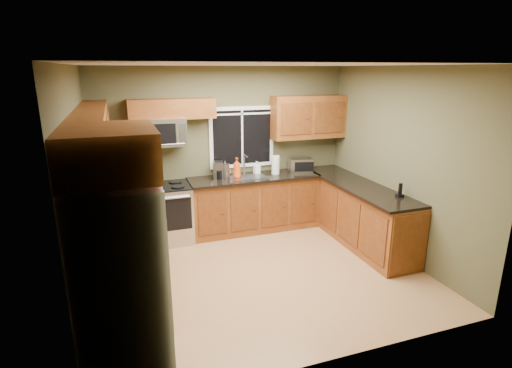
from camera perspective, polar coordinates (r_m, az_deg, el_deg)
floor at (r=5.53m, az=0.72°, el=-12.55°), size 4.20×4.20×0.00m
ceiling at (r=4.85m, az=0.84°, el=16.69°), size 4.20×4.20×0.00m
back_wall at (r=6.70m, az=-4.51°, el=4.86°), size 4.20×0.00×4.20m
front_wall at (r=3.47m, az=11.03°, el=-6.23°), size 4.20×0.00×4.20m
left_wall at (r=4.76m, az=-23.73°, el=-1.16°), size 0.00×3.60×3.60m
right_wall at (r=6.05m, az=19.84°, el=2.73°), size 0.00×3.60×3.60m
window at (r=6.73m, az=-2.02°, el=6.71°), size 1.12×0.03×1.02m
base_cabinets_left at (r=5.49m, az=-19.21°, el=-8.47°), size 0.60×2.65×0.90m
countertop_left at (r=5.32m, az=-19.40°, el=-3.82°), size 0.65×2.65×0.04m
base_cabinets_back at (r=6.77m, az=-0.29°, el=-2.86°), size 2.17×0.60×0.90m
countertop_back at (r=6.61m, az=-0.22°, el=0.93°), size 2.17×0.65×0.04m
base_cabinets_peninsula at (r=6.54m, az=14.09°, el=-4.05°), size 0.60×2.52×0.90m
countertop_peninsula at (r=6.39m, az=14.15°, el=-0.10°), size 0.65×2.50×0.04m
upper_cabinets_left at (r=5.10m, az=-22.19°, el=6.00°), size 0.33×2.65×0.72m
upper_cabinets_back_left at (r=6.27m, az=-11.91°, el=10.46°), size 1.30×0.33×0.30m
upper_cabinets_back_right at (r=6.97m, az=7.51°, el=9.47°), size 1.30×0.33×0.72m
upper_cabinet_over_fridge at (r=3.32m, az=-20.30°, el=4.30°), size 0.72×0.90×0.38m
refrigerator at (r=3.70m, az=-18.55°, el=-13.07°), size 0.74×0.90×1.80m
range at (r=6.44m, az=-12.66°, el=-4.11°), size 0.76×0.69×0.94m
microwave at (r=6.26m, az=-13.52°, el=7.21°), size 0.76×0.41×0.42m
sink at (r=6.58m, az=-1.22°, el=1.16°), size 0.60×0.42×0.36m
toaster_oven at (r=6.92m, az=6.38°, el=2.73°), size 0.44×0.37×0.24m
coffee_maker at (r=6.51m, az=-5.42°, el=1.94°), size 0.20×0.24×0.27m
kettle at (r=6.56m, az=-4.44°, el=2.09°), size 0.15×0.15×0.27m
paper_towel_roll at (r=6.74m, az=2.81°, el=2.75°), size 0.17×0.17×0.34m
soap_bottle_a at (r=6.50m, az=-2.76°, el=2.33°), size 0.14×0.14×0.33m
soap_bottle_b at (r=6.77m, az=0.10°, el=2.39°), size 0.11×0.11×0.21m
soap_bottle_c at (r=6.67m, az=-4.23°, el=1.97°), size 0.16×0.16×0.17m
cordless_phone at (r=5.88m, az=19.87°, el=-1.18°), size 0.10×0.10×0.20m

